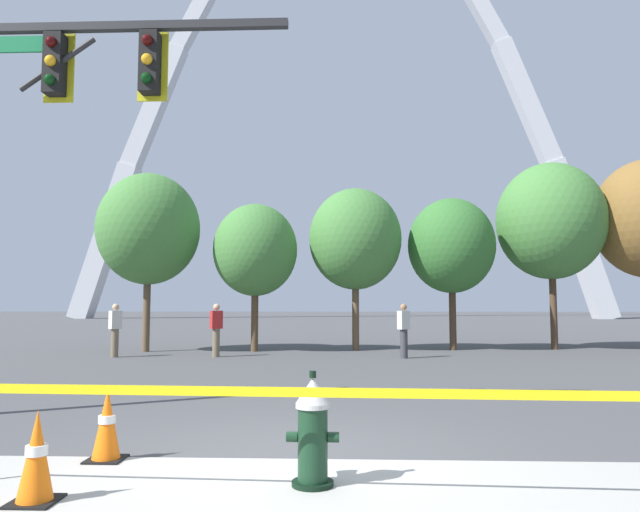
{
  "coord_description": "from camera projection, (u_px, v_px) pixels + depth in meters",
  "views": [
    {
      "loc": [
        0.52,
        -6.21,
        1.57
      ],
      "look_at": [
        0.07,
        5.0,
        2.5
      ],
      "focal_mm": 32.83,
      "sensor_mm": 36.0,
      "label": 1
    }
  ],
  "objects": [
    {
      "name": "ground_plane",
      "position": [
        294.0,
        456.0,
        6.07
      ],
      "size": [
        240.0,
        240.0,
        0.0
      ],
      "primitive_type": "plane",
      "color": "#474749"
    },
    {
      "name": "fire_hydrant",
      "position": [
        313.0,
        431.0,
        5.09
      ],
      "size": [
        0.46,
        0.48,
        0.99
      ],
      "color": "black",
      "rests_on": "ground"
    },
    {
      "name": "caution_tape_barrier",
      "position": [
        314.0,
        416.0,
        4.73
      ],
      "size": [
        6.85,
        0.33,
        0.94
      ],
      "color": "#232326",
      "rests_on": "ground"
    },
    {
      "name": "traffic_cone_by_hydrant",
      "position": [
        36.0,
        457.0,
        4.64
      ],
      "size": [
        0.36,
        0.36,
        0.73
      ],
      "color": "black",
      "rests_on": "ground"
    },
    {
      "name": "traffic_cone_mid_sidewalk",
      "position": [
        107.0,
        425.0,
        5.9
      ],
      "size": [
        0.36,
        0.36,
        0.73
      ],
      "color": "black",
      "rests_on": "ground"
    },
    {
      "name": "traffic_signal_gantry",
      "position": [
        35.0,
        131.0,
        8.42
      ],
      "size": [
        5.02,
        0.44,
        6.0
      ],
      "color": "#232326",
      "rests_on": "ground"
    },
    {
      "name": "monument_arch",
      "position": [
        338.0,
        112.0,
        66.12
      ],
      "size": [
        60.06,
        2.17,
        52.59
      ],
      "color": "silver",
      "rests_on": "ground"
    },
    {
      "name": "tree_far_left",
      "position": [
        149.0,
        229.0,
        19.8
      ],
      "size": [
        3.44,
        3.44,
        6.01
      ],
      "color": "brown",
      "rests_on": "ground"
    },
    {
      "name": "tree_left_mid",
      "position": [
        255.0,
        250.0,
        19.82
      ],
      "size": [
        2.85,
        2.85,
        4.98
      ],
      "color": "brown",
      "rests_on": "ground"
    },
    {
      "name": "tree_center_left",
      "position": [
        355.0,
        239.0,
        20.26
      ],
      "size": [
        3.19,
        3.19,
        5.59
      ],
      "color": "brown",
      "rests_on": "ground"
    },
    {
      "name": "tree_center_right",
      "position": [
        451.0,
        246.0,
        20.42
      ],
      "size": [
        3.02,
        3.02,
        5.28
      ],
      "color": "#473323",
      "rests_on": "ground"
    },
    {
      "name": "tree_right_mid",
      "position": [
        551.0,
        221.0,
        20.79
      ],
      "size": [
        3.78,
        3.78,
        6.61
      ],
      "color": "#473323",
      "rests_on": "ground"
    },
    {
      "name": "pedestrian_walking_left",
      "position": [
        115.0,
        330.0,
        17.45
      ],
      "size": [
        0.37,
        0.39,
        1.59
      ],
      "color": "brown",
      "rests_on": "ground"
    },
    {
      "name": "pedestrian_standing_center",
      "position": [
        404.0,
        330.0,
        17.12
      ],
      "size": [
        0.39,
        0.37,
        1.59
      ],
      "color": "#38383D",
      "rests_on": "ground"
    },
    {
      "name": "pedestrian_walking_right",
      "position": [
        216.0,
        329.0,
        17.59
      ],
      "size": [
        0.39,
        0.36,
        1.59
      ],
      "color": "brown",
      "rests_on": "ground"
    }
  ]
}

